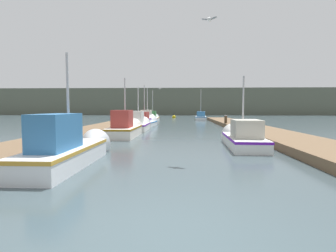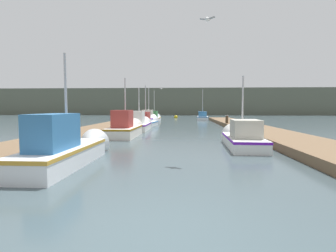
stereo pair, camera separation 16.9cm
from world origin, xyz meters
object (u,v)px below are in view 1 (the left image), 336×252
at_px(mooring_piling_1, 226,121).
at_px(channel_buoy, 174,117).
at_px(fishing_boat_0, 69,148).
at_px(fishing_boat_3, 139,124).
at_px(fishing_boat_7, 201,117).
at_px(fishing_boat_2, 126,128).
at_px(fishing_boat_5, 148,119).
at_px(mooring_piling_0, 142,117).
at_px(fishing_boat_1, 242,137).
at_px(seagull_1, 209,19).
at_px(fishing_boat_4, 146,122).
at_px(seagull_lead, 160,89).
at_px(fishing_boat_6, 153,118).

distance_m(mooring_piling_1, channel_buoy, 21.70).
bearing_deg(fishing_boat_0, channel_buoy, 86.35).
height_order(fishing_boat_3, fishing_boat_7, fishing_boat_7).
height_order(fishing_boat_2, fishing_boat_5, fishing_boat_5).
bearing_deg(mooring_piling_0, fishing_boat_1, -68.68).
xyz_separation_m(mooring_piling_1, seagull_1, (-3.30, -15.14, 4.39)).
bearing_deg(fishing_boat_4, fishing_boat_7, 69.06).
bearing_deg(fishing_boat_0, fishing_boat_7, 78.09).
xyz_separation_m(fishing_boat_0, channel_buoy, (2.62, 37.53, -0.35)).
xyz_separation_m(fishing_boat_5, seagull_lead, (1.41, 0.41, 3.54)).
bearing_deg(fishing_boat_6, fishing_boat_5, -91.59).
distance_m(fishing_boat_1, mooring_piling_1, 12.16).
distance_m(fishing_boat_3, fishing_boat_7, 18.83).
bearing_deg(fishing_boat_3, fishing_boat_7, 69.33).
bearing_deg(mooring_piling_1, fishing_boat_2, -134.01).
xyz_separation_m(fishing_boat_5, mooring_piling_0, (-0.95, 1.67, 0.19)).
bearing_deg(fishing_boat_7, fishing_boat_6, -146.80).
relative_size(fishing_boat_0, seagull_1, 9.40).
bearing_deg(fishing_boat_2, fishing_boat_1, -31.55).
height_order(fishing_boat_1, fishing_boat_5, fishing_boat_5).
bearing_deg(fishing_boat_1, mooring_piling_0, 113.99).
distance_m(seagull_lead, seagull_1, 21.66).
distance_m(fishing_boat_4, fishing_boat_7, 14.55).
xyz_separation_m(fishing_boat_2, fishing_boat_5, (-0.27, 13.87, 0.00)).
relative_size(fishing_boat_4, mooring_piling_0, 4.05).
xyz_separation_m(mooring_piling_1, channel_buoy, (-5.27, 21.04, -0.39)).
bearing_deg(mooring_piling_0, fishing_boat_2, -85.51).
bearing_deg(seagull_lead, seagull_1, 81.46).
bearing_deg(mooring_piling_0, fishing_boat_4, -78.11).
bearing_deg(mooring_piling_0, mooring_piling_1, -39.78).
bearing_deg(fishing_boat_5, fishing_boat_6, 89.44).
height_order(fishing_boat_3, mooring_piling_0, fishing_boat_3).
distance_m(channel_buoy, seagull_lead, 15.37).
relative_size(fishing_boat_3, fishing_boat_7, 1.02).
bearing_deg(mooring_piling_0, fishing_boat_3, -83.06).
xyz_separation_m(fishing_boat_3, channel_buoy, (2.44, 24.22, -0.27)).
xyz_separation_m(fishing_boat_3, seagull_lead, (1.07, 9.41, 3.60)).
bearing_deg(seagull_lead, fishing_boat_2, 68.02).
bearing_deg(seagull_1, fishing_boat_1, -98.74).
bearing_deg(fishing_boat_1, fishing_boat_6, 108.81).
bearing_deg(channel_buoy, fishing_boat_6, -104.43).
relative_size(fishing_boat_2, mooring_piling_0, 3.58).
distance_m(mooring_piling_0, seagull_lead, 4.28).
distance_m(fishing_boat_1, channel_buoy, 33.36).
bearing_deg(fishing_boat_4, mooring_piling_0, 107.86).
distance_m(mooring_piling_0, channel_buoy, 14.06).
bearing_deg(fishing_boat_6, mooring_piling_0, -108.91).
bearing_deg(seagull_1, mooring_piling_0, -52.19).
bearing_deg(fishing_boat_4, fishing_boat_5, 100.03).
relative_size(mooring_piling_0, seagull_lead, 2.49).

